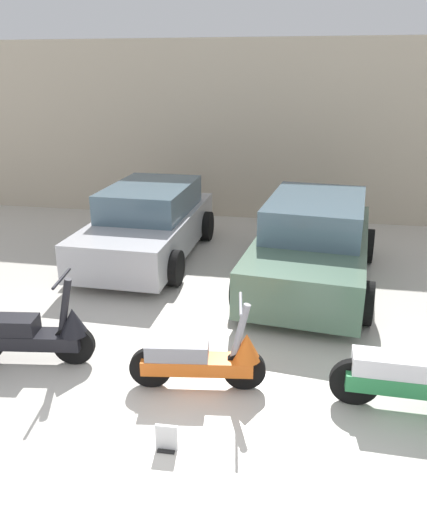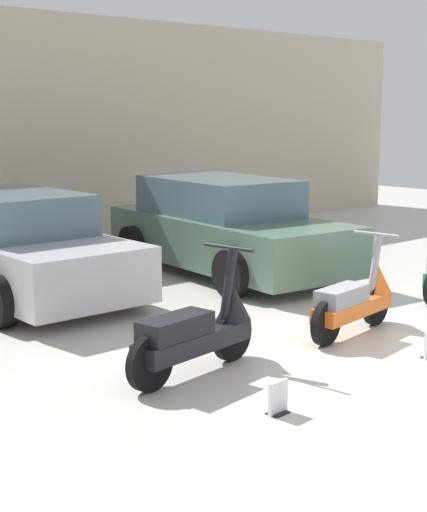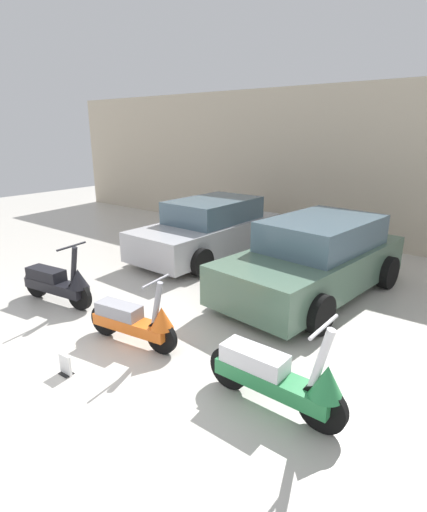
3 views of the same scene
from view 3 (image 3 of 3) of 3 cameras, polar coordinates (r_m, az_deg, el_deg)
ground_plane at (r=5.37m, az=-21.87°, el=-15.42°), size 28.00×28.00×0.00m
wall_back at (r=10.86m, az=16.03°, el=12.31°), size 19.60×0.12×3.90m
scooter_front_left at (r=7.16m, az=-21.24°, el=-3.52°), size 1.56×0.58×1.09m
scooter_front_right at (r=5.55m, az=-11.15°, el=-9.01°), size 1.46×0.55×1.02m
scooter_front_center at (r=4.32m, az=9.36°, el=-16.63°), size 1.61×0.58×1.12m
car_rear_left at (r=9.31m, az=-0.65°, el=3.89°), size 1.91×3.84×1.29m
car_rear_center at (r=7.28m, az=14.33°, el=-0.37°), size 2.25×4.12×1.35m
placard_near_right_scooter at (r=5.27m, az=-20.40°, el=-14.48°), size 0.20×0.13×0.26m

